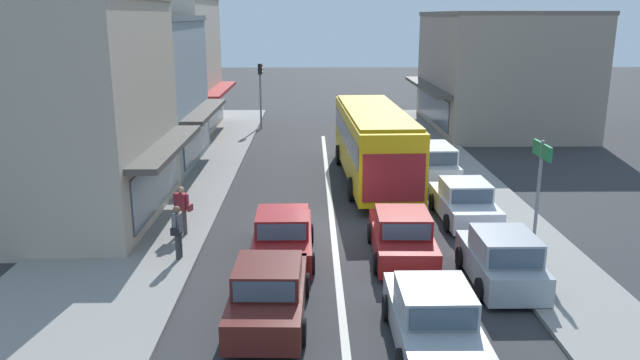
{
  "coord_description": "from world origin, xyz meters",
  "views": [
    {
      "loc": [
        -0.76,
        -19.6,
        7.18
      ],
      "look_at": [
        -0.42,
        2.96,
        1.2
      ],
      "focal_mm": 35.0,
      "sensor_mm": 36.0,
      "label": 1
    }
  ],
  "objects_px": {
    "parked_sedan_kerb_second": "(464,202)",
    "pedestrian_browsing_midblock": "(178,229)",
    "sedan_queue_far_back": "(433,319)",
    "parked_hatchback_kerb_front": "(501,260)",
    "directional_road_sign": "(540,171)",
    "sedan_adjacent_lane_trail": "(283,237)",
    "sedan_behind_bus_mid": "(402,237)",
    "city_bus": "(374,140)",
    "traffic_light_downstreet": "(260,85)",
    "sedan_queue_gap_filler": "(269,293)",
    "parked_wagon_kerb_third": "(431,162)",
    "pedestrian_with_handbag_near": "(182,207)"
  },
  "relations": [
    {
      "from": "parked_hatchback_kerb_front",
      "to": "parked_wagon_kerb_third",
      "type": "xyz_separation_m",
      "value": [
        0.26,
        11.56,
        0.04
      ]
    },
    {
      "from": "city_bus",
      "to": "parked_sedan_kerb_second",
      "type": "height_order",
      "value": "city_bus"
    },
    {
      "from": "city_bus",
      "to": "sedan_queue_far_back",
      "type": "height_order",
      "value": "city_bus"
    },
    {
      "from": "parked_hatchback_kerb_front",
      "to": "pedestrian_with_handbag_near",
      "type": "height_order",
      "value": "pedestrian_with_handbag_near"
    },
    {
      "from": "parked_hatchback_kerb_front",
      "to": "directional_road_sign",
      "type": "distance_m",
      "value": 3.37
    },
    {
      "from": "traffic_light_downstreet",
      "to": "sedan_adjacent_lane_trail",
      "type": "bearing_deg",
      "value": -83.98
    },
    {
      "from": "sedan_behind_bus_mid",
      "to": "pedestrian_browsing_midblock",
      "type": "height_order",
      "value": "pedestrian_browsing_midblock"
    },
    {
      "from": "sedan_queue_far_back",
      "to": "directional_road_sign",
      "type": "distance_m",
      "value": 7.16
    },
    {
      "from": "parked_hatchback_kerb_front",
      "to": "pedestrian_with_handbag_near",
      "type": "xyz_separation_m",
      "value": [
        -9.45,
        3.84,
        0.36
      ]
    },
    {
      "from": "sedan_adjacent_lane_trail",
      "to": "sedan_behind_bus_mid",
      "type": "xyz_separation_m",
      "value": [
        3.62,
        -0.05,
        0.0
      ]
    },
    {
      "from": "parked_hatchback_kerb_front",
      "to": "parked_wagon_kerb_third",
      "type": "distance_m",
      "value": 11.56
    },
    {
      "from": "traffic_light_downstreet",
      "to": "pedestrian_browsing_midblock",
      "type": "xyz_separation_m",
      "value": [
        -0.73,
        -22.81,
        -1.79
      ]
    },
    {
      "from": "sedan_queue_gap_filler",
      "to": "traffic_light_downstreet",
      "type": "bearing_deg",
      "value": 94.74
    },
    {
      "from": "city_bus",
      "to": "sedan_queue_gap_filler",
      "type": "height_order",
      "value": "city_bus"
    },
    {
      "from": "sedan_behind_bus_mid",
      "to": "pedestrian_browsing_midblock",
      "type": "xyz_separation_m",
      "value": [
        -6.71,
        -0.34,
        0.4
      ]
    },
    {
      "from": "city_bus",
      "to": "pedestrian_browsing_midblock",
      "type": "relative_size",
      "value": 6.71
    },
    {
      "from": "parked_hatchback_kerb_front",
      "to": "parked_sedan_kerb_second",
      "type": "xyz_separation_m",
      "value": [
        0.31,
        5.56,
        -0.05
      ]
    },
    {
      "from": "parked_sedan_kerb_second",
      "to": "pedestrian_browsing_midblock",
      "type": "relative_size",
      "value": 2.59
    },
    {
      "from": "sedan_behind_bus_mid",
      "to": "parked_hatchback_kerb_front",
      "type": "distance_m",
      "value": 3.16
    },
    {
      "from": "directional_road_sign",
      "to": "traffic_light_downstreet",
      "type": "bearing_deg",
      "value": 114.33
    },
    {
      "from": "sedan_queue_gap_filler",
      "to": "directional_road_sign",
      "type": "bearing_deg",
      "value": 27.32
    },
    {
      "from": "parked_sedan_kerb_second",
      "to": "directional_road_sign",
      "type": "distance_m",
      "value": 4.17
    },
    {
      "from": "parked_hatchback_kerb_front",
      "to": "traffic_light_downstreet",
      "type": "height_order",
      "value": "traffic_light_downstreet"
    },
    {
      "from": "sedan_queue_gap_filler",
      "to": "traffic_light_downstreet",
      "type": "relative_size",
      "value": 1.01
    },
    {
      "from": "parked_sedan_kerb_second",
      "to": "pedestrian_browsing_midblock",
      "type": "height_order",
      "value": "pedestrian_browsing_midblock"
    },
    {
      "from": "sedan_queue_gap_filler",
      "to": "traffic_light_downstreet",
      "type": "xyz_separation_m",
      "value": [
        -2.19,
        26.4,
        2.19
      ]
    },
    {
      "from": "sedan_adjacent_lane_trail",
      "to": "directional_road_sign",
      "type": "bearing_deg",
      "value": 0.8
    },
    {
      "from": "parked_hatchback_kerb_front",
      "to": "traffic_light_downstreet",
      "type": "distance_m",
      "value": 25.99
    },
    {
      "from": "directional_road_sign",
      "to": "pedestrian_with_handbag_near",
      "type": "distance_m",
      "value": 11.35
    },
    {
      "from": "parked_hatchback_kerb_front",
      "to": "directional_road_sign",
      "type": "height_order",
      "value": "directional_road_sign"
    },
    {
      "from": "city_bus",
      "to": "sedan_adjacent_lane_trail",
      "type": "distance_m",
      "value": 9.78
    },
    {
      "from": "parked_sedan_kerb_second",
      "to": "sedan_adjacent_lane_trail",
      "type": "bearing_deg",
      "value": -151.25
    },
    {
      "from": "sedan_queue_far_back",
      "to": "pedestrian_browsing_midblock",
      "type": "relative_size",
      "value": 2.58
    },
    {
      "from": "sedan_behind_bus_mid",
      "to": "parked_hatchback_kerb_front",
      "type": "relative_size",
      "value": 1.15
    },
    {
      "from": "sedan_behind_bus_mid",
      "to": "traffic_light_downstreet",
      "type": "height_order",
      "value": "traffic_light_downstreet"
    },
    {
      "from": "directional_road_sign",
      "to": "pedestrian_browsing_midblock",
      "type": "relative_size",
      "value": 2.21
    },
    {
      "from": "pedestrian_browsing_midblock",
      "to": "sedan_queue_gap_filler",
      "type": "bearing_deg",
      "value": -50.98
    },
    {
      "from": "parked_hatchback_kerb_front",
      "to": "directional_road_sign",
      "type": "bearing_deg",
      "value": 52.44
    },
    {
      "from": "sedan_adjacent_lane_trail",
      "to": "sedan_queue_gap_filler",
      "type": "distance_m",
      "value": 3.98
    },
    {
      "from": "city_bus",
      "to": "sedan_behind_bus_mid",
      "type": "xyz_separation_m",
      "value": [
        -0.0,
        -9.05,
        -1.22
      ]
    },
    {
      "from": "city_bus",
      "to": "sedan_queue_gap_filler",
      "type": "distance_m",
      "value": 13.57
    },
    {
      "from": "sedan_queue_gap_filler",
      "to": "sedan_queue_far_back",
      "type": "xyz_separation_m",
      "value": [
        3.73,
        -1.37,
        0.0
      ]
    },
    {
      "from": "sedan_queue_gap_filler",
      "to": "pedestrian_with_handbag_near",
      "type": "bearing_deg",
      "value": 119.18
    },
    {
      "from": "parked_wagon_kerb_third",
      "to": "parked_sedan_kerb_second",
      "type": "bearing_deg",
      "value": -89.54
    },
    {
      "from": "sedan_queue_far_back",
      "to": "traffic_light_downstreet",
      "type": "relative_size",
      "value": 1.0
    },
    {
      "from": "traffic_light_downstreet",
      "to": "pedestrian_browsing_midblock",
      "type": "relative_size",
      "value": 2.58
    },
    {
      "from": "pedestrian_with_handbag_near",
      "to": "parked_sedan_kerb_second",
      "type": "bearing_deg",
      "value": 10.01
    },
    {
      "from": "parked_hatchback_kerb_front",
      "to": "pedestrian_with_handbag_near",
      "type": "distance_m",
      "value": 10.2
    },
    {
      "from": "traffic_light_downstreet",
      "to": "parked_wagon_kerb_third",
      "type": "bearing_deg",
      "value": -56.11
    },
    {
      "from": "parked_hatchback_kerb_front",
      "to": "parked_sedan_kerb_second",
      "type": "relative_size",
      "value": 0.88
    }
  ]
}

